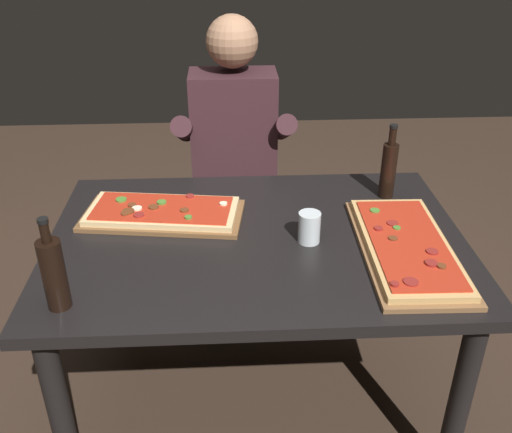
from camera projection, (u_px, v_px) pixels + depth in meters
The scene contains 9 objects.
ground_plane at pixel (257, 394), 2.29m from camera, with size 6.40×6.40×0.00m, color #38281E.
dining_table at pixel (257, 260), 1.97m from camera, with size 1.40×0.96×0.74m.
pizza_rectangular_front at pixel (163, 213), 2.03m from camera, with size 0.59×0.33×0.05m.
pizza_rectangular_left at pixel (407, 246), 1.83m from camera, with size 0.30×0.64×0.05m.
wine_bottle_dark at pixel (54, 273), 1.54m from camera, with size 0.07×0.07×0.28m.
oil_bottle_amber at pixel (389, 168), 2.13m from camera, with size 0.06×0.06×0.29m.
tumbler_near_camera at pixel (309, 229), 1.88m from camera, with size 0.07×0.07×0.11m.
diner_chair at pixel (235, 191), 2.79m from camera, with size 0.44×0.44×0.87m.
seated_diner at pixel (234, 152), 2.56m from camera, with size 0.53×0.41×1.33m.
Camera 1 is at (-0.09, -1.64, 1.74)m, focal length 39.95 mm.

